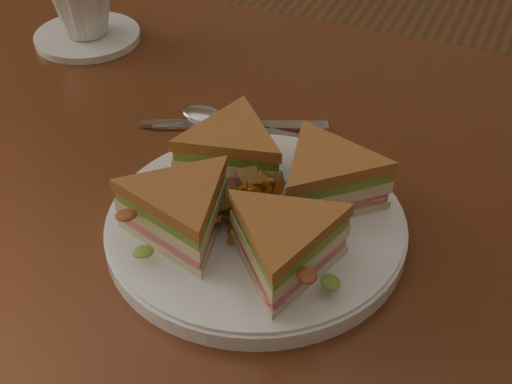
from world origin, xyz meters
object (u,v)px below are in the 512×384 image
at_px(table, 227,253).
at_px(spoon, 220,119).
at_px(plate, 256,227).
at_px(sandwich_wedges, 256,196).
at_px(knife, 228,126).
at_px(coffee_cup, 82,4).
at_px(saucer, 88,37).

height_order(table, spoon, spoon).
distance_m(plate, spoon, 0.19).
xyz_separation_m(sandwich_wedges, knife, (-0.10, 0.15, -0.04)).
relative_size(knife, coffee_cup, 2.21).
xyz_separation_m(spoon, knife, (0.01, -0.01, -0.00)).
bearing_deg(spoon, plate, -55.21).
bearing_deg(table, spoon, 117.96).
bearing_deg(table, knife, 113.50).
bearing_deg(knife, spoon, 131.49).
xyz_separation_m(table, plate, (0.06, -0.06, 0.11)).
xyz_separation_m(table, coffee_cup, (-0.31, 0.22, 0.15)).
bearing_deg(knife, plate, -78.92).
distance_m(table, coffee_cup, 0.41).
distance_m(sandwich_wedges, coffee_cup, 0.46).
bearing_deg(plate, knife, 123.64).
distance_m(plate, knife, 0.18).
relative_size(table, spoon, 6.52).
bearing_deg(spoon, saucer, 155.37).
bearing_deg(saucer, knife, -23.83).
height_order(table, knife, knife).
height_order(sandwich_wedges, spoon, sandwich_wedges).
bearing_deg(knife, saucer, 133.61).
distance_m(saucer, coffee_cup, 0.05).
height_order(spoon, knife, spoon).
xyz_separation_m(sandwich_wedges, spoon, (-0.11, 0.16, -0.04)).
xyz_separation_m(knife, saucer, (-0.27, 0.12, 0.00)).
bearing_deg(plate, coffee_cup, 143.82).
bearing_deg(table, coffee_cup, 145.39).
height_order(table, plate, plate).
distance_m(plate, sandwich_wedges, 0.04).
distance_m(spoon, coffee_cup, 0.29).
bearing_deg(coffee_cup, plate, -12.09).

